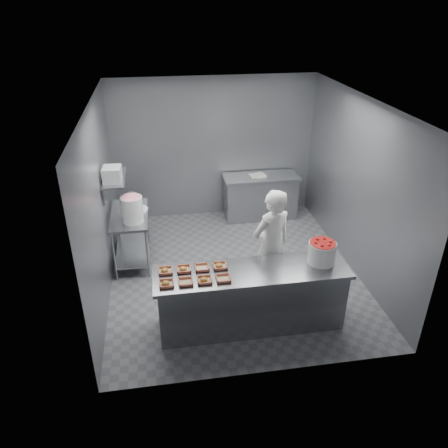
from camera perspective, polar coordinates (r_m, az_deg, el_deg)
The scene contains 24 objects.
floor at distance 7.38m, azimuth 1.20°, elevation -6.09°, with size 4.50×4.50×0.00m, color #4C4C51.
ceiling at distance 6.26m, azimuth 1.46°, elevation 15.66°, with size 4.50×4.50×0.00m, color white.
wall_back at distance 8.78m, azimuth -1.35°, elevation 9.81°, with size 4.00×0.04×2.80m, color slate.
wall_left at distance 6.66m, azimuth -15.88°, elevation 2.62°, with size 0.04×4.50×2.80m, color slate.
wall_right at distance 7.31m, azimuth 17.00°, elevation 4.73°, with size 0.04×4.50×2.80m, color slate.
service_counter at distance 6.05m, azimuth 3.54°, elevation -9.60°, with size 2.60×0.70×0.90m.
prep_table at distance 7.52m, azimuth -12.06°, elevation -0.80°, with size 0.60×1.20×0.90m.
back_counter at distance 8.96m, azimuth 4.75°, elevation 3.61°, with size 1.50×0.60×0.90m.
wall_shelf at distance 7.13m, azimuth -14.18°, elevation 5.86°, with size 0.35×0.90×0.03m, color slate.
tray_0 at distance 5.54m, azimuth -7.56°, elevation -7.71°, with size 0.19×0.18×0.06m.
tray_1 at distance 5.55m, azimuth -5.03°, elevation -7.54°, with size 0.19×0.18×0.04m.
tray_2 at distance 5.56m, azimuth -2.58°, elevation -7.31°, with size 0.19×0.18×0.06m.
tray_3 at distance 5.59m, azimuth -0.09°, elevation -7.11°, with size 0.19×0.18×0.04m.
tray_4 at distance 5.78m, azimuth -7.68°, elevation -6.05°, with size 0.19×0.18×0.06m.
tray_5 at distance 5.79m, azimuth -5.30°, elevation -5.87°, with size 0.19×0.18×0.06m.
tray_6 at distance 5.80m, azimuth -2.89°, elevation -5.70°, with size 0.19×0.18×0.04m.
tray_7 at distance 5.82m, azimuth -0.57°, elevation -5.48°, with size 0.19×0.18×0.06m.
worker at distance 6.37m, azimuth 6.16°, elevation -2.87°, with size 0.64×0.42×1.77m, color white.
strawberry_tub at distance 6.00m, azimuth 12.67°, elevation -3.55°, with size 0.37×0.37×0.31m.
glaze_bucket at distance 7.02m, azimuth -11.89°, elevation 1.95°, with size 0.35×0.34×0.52m.
bucket_lid at distance 7.47m, azimuth -11.20°, elevation 1.88°, with size 0.34×0.34×0.03m, color white.
rag at distance 7.53m, azimuth -11.20°, elevation 2.05°, with size 0.13×0.11×0.02m, color #CCB28C.
appliance at distance 6.92m, azimuth -14.40°, elevation 6.31°, with size 0.27×0.31×0.23m, color gray.
paper_stack at distance 8.76m, azimuth 4.39°, elevation 6.35°, with size 0.30×0.22×0.04m, color silver.
Camera 1 is at (-1.12, -6.01, 4.13)m, focal length 35.00 mm.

